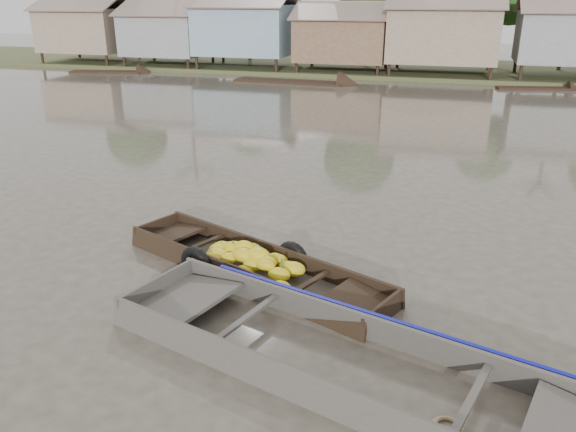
# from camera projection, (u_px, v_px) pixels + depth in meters

# --- Properties ---
(ground) EXTENTS (120.00, 120.00, 0.00)m
(ground) POSITION_uv_depth(u_px,v_px,m) (228.00, 283.00, 10.10)
(ground) COLOR #454035
(ground) RESTS_ON ground
(riverbank) EXTENTS (120.00, 12.47, 10.22)m
(riverbank) POSITION_uv_depth(u_px,v_px,m) (454.00, 25.00, 36.64)
(riverbank) COLOR #384723
(riverbank) RESTS_ON ground
(banana_boat) EXTENTS (5.71, 3.40, 0.81)m
(banana_boat) POSITION_uv_depth(u_px,v_px,m) (249.00, 264.00, 10.45)
(banana_boat) COLOR black
(banana_boat) RESTS_ON ground
(viewer_boat) EXTENTS (7.49, 3.89, 0.58)m
(viewer_boat) POSITION_uv_depth(u_px,v_px,m) (346.00, 368.00, 7.71)
(viewer_boat) COLOR #3F3A36
(viewer_boat) RESTS_ON ground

